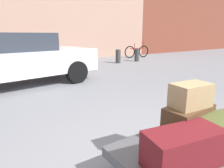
% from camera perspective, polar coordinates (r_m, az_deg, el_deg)
% --- Properties ---
extents(luggage_cart, '(1.31, 0.78, 0.34)m').
position_cam_1_polar(luggage_cart, '(2.12, 19.30, -17.91)').
color(luggage_cart, '#4C4C51').
rests_on(luggage_cart, ground_plane).
extents(duffel_bag_brown_stacked_top, '(0.56, 0.32, 0.33)m').
position_cam_1_polar(duffel_bag_brown_stacked_top, '(2.17, 21.35, -10.26)').
color(duffel_bag_brown_stacked_top, '#51331E').
rests_on(duffel_bag_brown_stacked_top, luggage_cart).
extents(duffel_bag_olive_rear_left, '(0.67, 0.41, 0.28)m').
position_cam_1_polar(duffel_bag_olive_rear_left, '(2.18, 28.95, -11.85)').
color(duffel_bag_olive_rear_left, '#4C5128').
rests_on(duffel_bag_olive_rear_left, luggage_cart).
extents(duffel_bag_maroon_front_right, '(0.69, 0.41, 0.30)m').
position_cam_1_polar(duffel_bag_maroon_front_right, '(1.74, 20.23, -17.21)').
color(duffel_bag_maroon_front_right, maroon).
rests_on(duffel_bag_maroon_front_right, luggage_cart).
extents(duffel_bag_tan_topmost_pile, '(0.41, 0.28, 0.24)m').
position_cam_1_polar(duffel_bag_tan_topmost_pile, '(2.07, 22.06, -3.05)').
color(duffel_bag_tan_topmost_pile, '#9E7F56').
rests_on(duffel_bag_tan_topmost_pile, duffel_bag_brown_stacked_top).
extents(parked_car, '(4.50, 2.37, 1.42)m').
position_cam_1_polar(parked_car, '(5.91, -27.40, 6.72)').
color(parked_car, silver).
rests_on(parked_car, ground_plane).
extents(bicycle_leaning, '(1.76, 0.21, 0.96)m').
position_cam_1_polar(bicycle_leaning, '(12.14, 7.30, 9.41)').
color(bicycle_leaning, black).
rests_on(bicycle_leaning, ground_plane).
extents(bollard_kerb_near, '(0.25, 0.25, 0.66)m').
position_cam_1_polar(bollard_kerb_near, '(8.91, -6.30, 7.46)').
color(bollard_kerb_near, '#383838').
rests_on(bollard_kerb_near, ground_plane).
extents(bollard_kerb_mid, '(0.25, 0.25, 0.66)m').
position_cam_1_polar(bollard_kerb_mid, '(9.71, 1.80, 8.09)').
color(bollard_kerb_mid, '#383838').
rests_on(bollard_kerb_mid, ground_plane).
extents(bollard_kerb_far, '(0.25, 0.25, 0.66)m').
position_cam_1_polar(bollard_kerb_far, '(10.46, 7.29, 8.42)').
color(bollard_kerb_far, '#383838').
rests_on(bollard_kerb_far, ground_plane).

